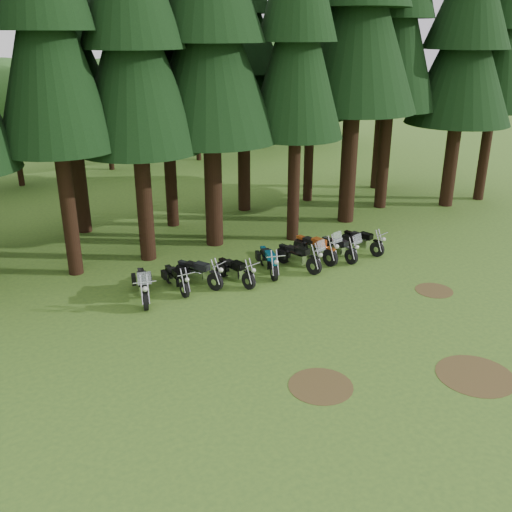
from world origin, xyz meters
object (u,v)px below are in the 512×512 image
at_px(motorcycle_4, 268,261).
at_px(motorcycle_7, 339,248).
at_px(motorcycle_3, 235,272).
at_px(motorcycle_5, 299,257).
at_px(motorcycle_6, 315,249).
at_px(motorcycle_8, 362,242).
at_px(motorcycle_1, 176,279).
at_px(motorcycle_2, 198,273).
at_px(motorcycle_0, 143,286).

height_order(motorcycle_4, motorcycle_7, motorcycle_7).
height_order(motorcycle_3, motorcycle_4, motorcycle_4).
relative_size(motorcycle_4, motorcycle_5, 0.92).
xyz_separation_m(motorcycle_6, motorcycle_7, (0.93, -0.40, -0.06)).
distance_m(motorcycle_4, motorcycle_8, 4.76).
relative_size(motorcycle_1, motorcycle_7, 0.94).
bearing_deg(motorcycle_3, motorcycle_5, -12.71).
xyz_separation_m(motorcycle_1, motorcycle_7, (7.17, -0.91, 0.04)).
distance_m(motorcycle_2, motorcycle_3, 1.42).
bearing_deg(motorcycle_4, motorcycle_5, 3.41).
bearing_deg(motorcycle_0, motorcycle_5, 11.25).
relative_size(motorcycle_2, motorcycle_7, 0.99).
bearing_deg(motorcycle_2, motorcycle_3, -46.29).
bearing_deg(motorcycle_5, motorcycle_1, 158.65).
bearing_deg(motorcycle_8, motorcycle_6, 160.02).
bearing_deg(motorcycle_4, motorcycle_0, -165.66).
distance_m(motorcycle_0, motorcycle_6, 7.61).
height_order(motorcycle_0, motorcycle_5, motorcycle_0).
distance_m(motorcycle_5, motorcycle_7, 2.09).
relative_size(motorcycle_1, motorcycle_2, 0.95).
xyz_separation_m(motorcycle_0, motorcycle_7, (8.54, -0.80, -0.05)).
xyz_separation_m(motorcycle_3, motorcycle_4, (1.63, 0.13, 0.02)).
distance_m(motorcycle_2, motorcycle_7, 6.32).
bearing_deg(motorcycle_2, motorcycle_8, -27.52).
bearing_deg(motorcycle_0, motorcycle_2, 19.36).
relative_size(motorcycle_3, motorcycle_6, 0.88).
xyz_separation_m(motorcycle_3, motorcycle_8, (6.38, -0.20, 0.00)).
xyz_separation_m(motorcycle_0, motorcycle_3, (3.56, -0.53, -0.06)).
bearing_deg(motorcycle_6, motorcycle_2, 167.39).
bearing_deg(motorcycle_6, motorcycle_5, -170.83).
distance_m(motorcycle_2, motorcycle_6, 5.35).
bearing_deg(motorcycle_5, motorcycle_2, 157.26).
height_order(motorcycle_0, motorcycle_2, motorcycle_0).
xyz_separation_m(motorcycle_5, motorcycle_6, (1.16, 0.35, 0.02)).
relative_size(motorcycle_1, motorcycle_4, 0.93).
bearing_deg(motorcycle_2, motorcycle_0, 159.86).
relative_size(motorcycle_1, motorcycle_6, 0.83).
relative_size(motorcycle_1, motorcycle_3, 0.94).
distance_m(motorcycle_7, motorcycle_8, 1.41).
bearing_deg(motorcycle_7, motorcycle_6, 152.45).
height_order(motorcycle_1, motorcycle_7, motorcycle_7).
bearing_deg(motorcycle_0, motorcycle_6, 14.88).
bearing_deg(motorcycle_2, motorcycle_4, -30.63).
xyz_separation_m(motorcycle_2, motorcycle_4, (2.92, -0.46, 0.00)).
relative_size(motorcycle_5, motorcycle_6, 0.96).
xyz_separation_m(motorcycle_0, motorcycle_6, (7.60, -0.40, 0.01)).
distance_m(motorcycle_0, motorcycle_5, 6.49).
bearing_deg(motorcycle_5, motorcycle_3, 163.95).
xyz_separation_m(motorcycle_4, motorcycle_8, (4.75, -0.33, -0.02)).
distance_m(motorcycle_3, motorcycle_7, 4.98).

